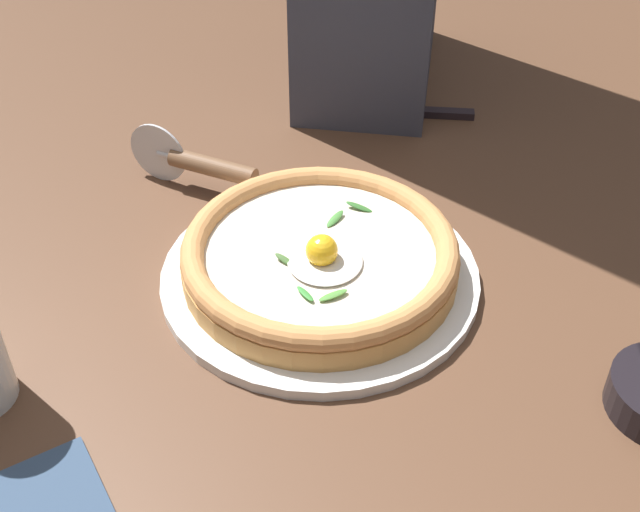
# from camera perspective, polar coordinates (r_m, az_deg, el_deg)

# --- Properties ---
(ground_plane) EXTENTS (2.40, 2.40, 0.03)m
(ground_plane) POSITION_cam_1_polar(r_m,az_deg,el_deg) (0.83, -0.36, -3.37)
(ground_plane) COLOR brown
(ground_plane) RESTS_ON ground
(pizza_plate) EXTENTS (0.33, 0.33, 0.01)m
(pizza_plate) POSITION_cam_1_polar(r_m,az_deg,el_deg) (0.83, -0.00, -1.39)
(pizza_plate) COLOR white
(pizza_plate) RESTS_ON ground
(pizza) EXTENTS (0.28, 0.28, 0.06)m
(pizza) POSITION_cam_1_polar(r_m,az_deg,el_deg) (0.81, 0.00, 0.05)
(pizza) COLOR tan
(pizza) RESTS_ON pizza_plate
(pizza_cutter) EXTENTS (0.08, 0.16, 0.07)m
(pizza_cutter) POSITION_cam_1_polar(r_m,az_deg,el_deg) (0.95, -8.56, 6.48)
(pizza_cutter) COLOR silver
(pizza_cutter) RESTS_ON ground
(table_knife) EXTENTS (0.04, 0.22, 0.01)m
(table_knife) POSITION_cam_1_polar(r_m,az_deg,el_deg) (1.12, 6.91, 10.01)
(table_knife) COLOR silver
(table_knife) RESTS_ON ground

